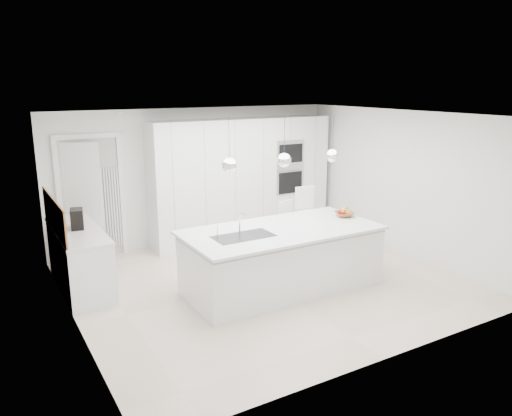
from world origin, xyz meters
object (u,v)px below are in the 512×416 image
island_base (283,260)px  fruit_bowl (344,214)px  bar_stool_right (309,222)px  bar_stool_left (290,233)px  espresso_machine (77,219)px

island_base → fruit_bowl: (1.22, 0.11, 0.51)m
fruit_bowl → bar_stool_right: bearing=91.3°
bar_stool_left → bar_stool_right: bar_stool_right is taller
espresso_machine → bar_stool_left: espresso_machine is taller
espresso_machine → bar_stool_right: bar_stool_right is taller
fruit_bowl → espresso_machine: size_ratio=1.04×
espresso_machine → bar_stool_left: bearing=-0.2°
island_base → fruit_bowl: 1.33m
bar_stool_left → bar_stool_right: (0.49, 0.12, 0.08)m
fruit_bowl → bar_stool_left: (-0.51, 0.76, -0.42)m
fruit_bowl → bar_stool_right: size_ratio=0.25×
bar_stool_left → bar_stool_right: bearing=-4.1°
bar_stool_left → espresso_machine: bearing=150.8°
fruit_bowl → espresso_machine: bearing=159.2°
fruit_bowl → espresso_machine: 4.01m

